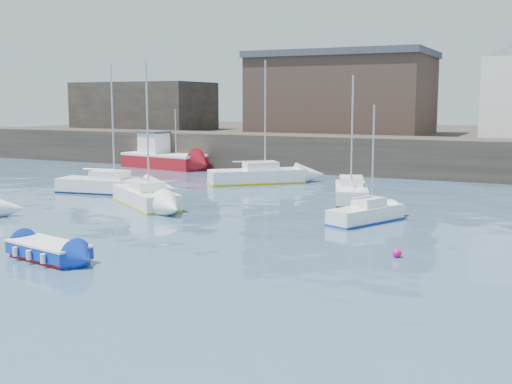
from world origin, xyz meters
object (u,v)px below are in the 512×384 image
at_px(sailboat_h, 257,176).
at_px(sailboat_f, 351,192).
at_px(buoy_far, 348,206).
at_px(sailboat_e, 106,185).
at_px(fishing_boat, 162,156).
at_px(buoy_mid, 397,257).
at_px(blue_dinghy, 49,250).
at_px(sailboat_c, 366,214).
at_px(sailboat_b, 146,197).

bearing_deg(sailboat_h, sailboat_f, -29.62).
distance_m(sailboat_h, buoy_far, 11.29).
xyz_separation_m(sailboat_f, buoy_far, (0.46, -1.94, -0.52)).
bearing_deg(sailboat_h, sailboat_e, -127.58).
relative_size(fishing_boat, sailboat_f, 1.11).
relative_size(fishing_boat, buoy_far, 20.90).
bearing_deg(sailboat_f, buoy_mid, -65.28).
bearing_deg(blue_dinghy, fishing_boat, 116.91).
distance_m(blue_dinghy, sailboat_h, 23.55).
distance_m(fishing_boat, sailboat_c, 29.15).
height_order(sailboat_b, sailboat_c, sailboat_b).
xyz_separation_m(blue_dinghy, buoy_far, (6.30, 16.60, -0.37)).
distance_m(sailboat_c, buoy_mid, 7.02).
distance_m(blue_dinghy, buoy_far, 17.76).
bearing_deg(fishing_boat, sailboat_b, -58.32).
height_order(blue_dinghy, sailboat_f, sailboat_f).
xyz_separation_m(sailboat_c, sailboat_f, (-2.71, 6.17, 0.08)).
relative_size(blue_dinghy, sailboat_f, 0.51).
bearing_deg(sailboat_b, buoy_far, 24.84).
xyz_separation_m(blue_dinghy, sailboat_f, (5.84, 18.54, 0.15)).
relative_size(sailboat_e, sailboat_f, 1.10).
bearing_deg(sailboat_b, sailboat_e, 149.76).
xyz_separation_m(blue_dinghy, fishing_boat, (-15.00, 29.55, 0.63)).
relative_size(sailboat_f, sailboat_h, 0.85).
relative_size(sailboat_f, buoy_far, 18.83).
relative_size(sailboat_c, buoy_mid, 16.31).
distance_m(fishing_boat, buoy_mid, 35.49).
xyz_separation_m(sailboat_b, sailboat_h, (1.35, 11.58, 0.05)).
xyz_separation_m(fishing_boat, sailboat_e, (5.73, -14.70, -0.47)).
distance_m(sailboat_c, sailboat_f, 6.74).
bearing_deg(blue_dinghy, sailboat_e, 121.97).
distance_m(blue_dinghy, sailboat_c, 15.04).
bearing_deg(sailboat_f, buoy_far, -76.64).
xyz_separation_m(sailboat_e, sailboat_h, (6.57, 8.54, 0.04)).
relative_size(fishing_boat, buoy_mid, 23.42).
bearing_deg(sailboat_f, sailboat_e, -166.28).
relative_size(sailboat_b, buoy_mid, 22.91).
distance_m(blue_dinghy, buoy_mid, 13.08).
xyz_separation_m(sailboat_b, sailboat_f, (9.89, 6.73, -0.00)).
bearing_deg(fishing_boat, blue_dinghy, -63.09).
xyz_separation_m(sailboat_e, buoy_far, (15.57, 1.75, -0.53)).
bearing_deg(sailboat_f, sailboat_b, -145.75).
xyz_separation_m(fishing_boat, sailboat_f, (20.84, -11.01, -0.48)).
height_order(fishing_boat, sailboat_h, sailboat_h).
height_order(blue_dinghy, buoy_mid, blue_dinghy).
distance_m(sailboat_b, sailboat_h, 11.66).
bearing_deg(sailboat_e, buoy_far, 6.40).
height_order(fishing_boat, buoy_mid, fishing_boat).
bearing_deg(sailboat_f, sailboat_c, -66.28).
height_order(blue_dinghy, fishing_boat, fishing_boat).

